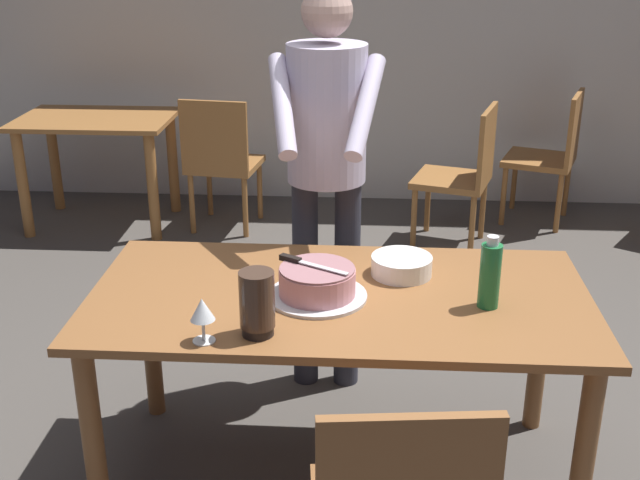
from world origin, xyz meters
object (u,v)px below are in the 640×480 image
at_px(cake_knife, 300,261).
at_px(background_table, 98,141).
at_px(cake_on_platter, 317,284).
at_px(plate_stack, 402,266).
at_px(hurricane_lamp, 257,303).
at_px(person_cutting_cake, 326,151).
at_px(main_dining_table, 339,321).
at_px(background_chair_2, 551,152).
at_px(water_bottle, 490,275).
at_px(wine_glass_near, 202,311).
at_px(background_chair_1, 221,159).
at_px(background_chair_0, 464,172).

height_order(cake_knife, background_table, cake_knife).
xyz_separation_m(cake_on_platter, plate_stack, (0.29, 0.21, -0.02)).
bearing_deg(hurricane_lamp, person_cutting_cake, 80.58).
height_order(main_dining_table, background_chair_2, background_chair_2).
bearing_deg(background_table, main_dining_table, -56.49).
distance_m(main_dining_table, background_chair_2, 3.10).
xyz_separation_m(main_dining_table, person_cutting_cake, (-0.08, 0.65, 0.43)).
height_order(plate_stack, water_bottle, water_bottle).
bearing_deg(wine_glass_near, person_cutting_cake, 72.58).
bearing_deg(wine_glass_near, cake_knife, 54.17).
relative_size(cake_on_platter, person_cutting_cake, 0.20).
bearing_deg(plate_stack, cake_knife, -154.03).
height_order(cake_knife, person_cutting_cake, person_cutting_cake).
bearing_deg(main_dining_table, wine_glass_near, -137.91).
height_order(hurricane_lamp, background_table, hurricane_lamp).
height_order(cake_on_platter, background_table, cake_on_platter).
xyz_separation_m(water_bottle, background_table, (-2.21, 2.65, -0.29)).
height_order(cake_knife, background_chair_1, background_chair_1).
xyz_separation_m(hurricane_lamp, background_chair_1, (-0.63, 2.82, -0.37)).
bearing_deg(person_cutting_cake, background_chair_1, 112.97).
relative_size(water_bottle, person_cutting_cake, 0.15).
xyz_separation_m(person_cutting_cake, background_table, (-1.63, 1.94, -0.50)).
xyz_separation_m(water_bottle, person_cutting_cake, (-0.58, 0.71, 0.21)).
height_order(cake_on_platter, plate_stack, cake_on_platter).
distance_m(wine_glass_near, hurricane_lamp, 0.17).
relative_size(main_dining_table, hurricane_lamp, 8.19).
bearing_deg(background_chair_0, background_chair_2, 37.51).
distance_m(cake_on_platter, background_chair_0, 2.49).
relative_size(plate_stack, background_chair_2, 0.24).
bearing_deg(background_chair_0, water_bottle, -94.42).
xyz_separation_m(wine_glass_near, background_chair_2, (1.71, 3.16, -0.36)).
height_order(main_dining_table, background_chair_1, background_chair_1).
distance_m(cake_knife, water_bottle, 0.63).
bearing_deg(cake_on_platter, person_cutting_cake, 90.67).
distance_m(person_cutting_cake, background_chair_1, 2.11).
height_order(person_cutting_cake, background_chair_0, person_cutting_cake).
xyz_separation_m(water_bottle, background_chair_0, (0.18, 2.38, -0.37)).
relative_size(water_bottle, background_chair_2, 0.28).
relative_size(plate_stack, hurricane_lamp, 1.05).
relative_size(plate_stack, background_table, 0.22).
bearing_deg(background_chair_2, plate_stack, -112.59).
xyz_separation_m(plate_stack, background_chair_0, (0.46, 2.14, -0.29)).
bearing_deg(background_chair_0, wine_glass_near, -111.90).
bearing_deg(background_chair_1, person_cutting_cake, -67.03).
xyz_separation_m(main_dining_table, hurricane_lamp, (-0.24, -0.30, 0.21)).
relative_size(background_table, background_chair_2, 1.11).
bearing_deg(person_cutting_cake, water_bottle, -50.98).
relative_size(cake_on_platter, background_chair_2, 0.38).
bearing_deg(background_chair_2, background_chair_0, -142.49).
distance_m(background_table, background_chair_1, 0.84).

